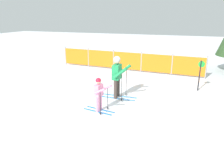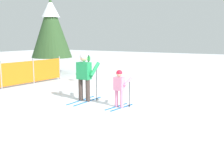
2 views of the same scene
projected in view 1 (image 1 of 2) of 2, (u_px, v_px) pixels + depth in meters
ground_plane at (109, 99)px, 8.68m from camera, size 60.00×60.00×0.00m
skier_adult at (117, 73)px, 8.55m from camera, size 1.59×0.70×1.68m
skier_child at (99, 92)px, 7.38m from camera, size 1.15×0.56×1.20m
safety_fence at (127, 61)px, 12.90m from camera, size 8.74×0.59×1.19m
trail_marker at (200, 72)px, 9.39m from camera, size 0.28×0.06×1.35m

